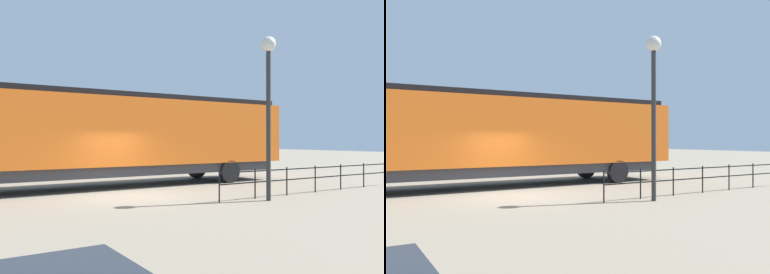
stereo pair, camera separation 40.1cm
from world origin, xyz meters
The scene contains 4 objects.
ground_plane centered at (0.00, 0.00, 0.00)m, with size 120.00×120.00×0.00m, color gray.
locomotive centered at (-3.23, 0.95, 2.33)m, with size 3.20×18.02×4.16m.
lamp_post centered at (3.55, 3.63, 4.10)m, with size 0.53×0.53×5.70m.
platform_fence centered at (2.95, 6.74, 0.69)m, with size 0.05×9.63×1.07m.
Camera 2 is at (14.07, -5.83, 2.11)m, focal length 37.72 mm.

